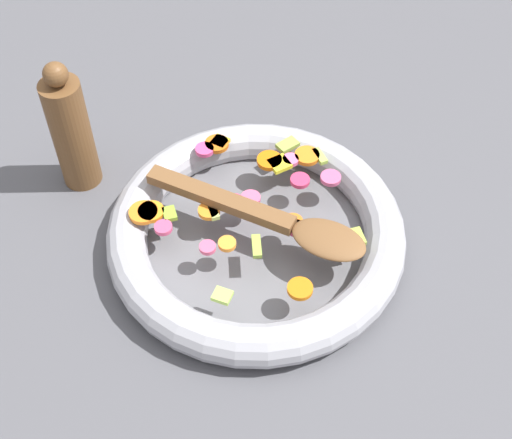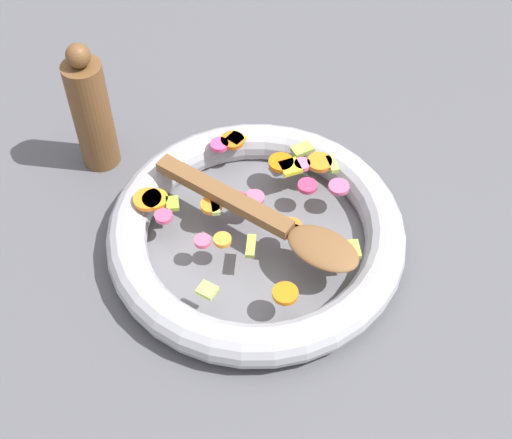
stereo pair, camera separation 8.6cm
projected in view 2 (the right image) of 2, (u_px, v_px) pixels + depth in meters
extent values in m
plane|color=#4C4C51|center=(256.00, 245.00, 0.90)|extent=(4.00, 4.00, 0.00)
cylinder|color=slate|center=(256.00, 242.00, 0.89)|extent=(0.32, 0.32, 0.01)
torus|color=#9E9EA5|center=(256.00, 232.00, 0.88)|extent=(0.37, 0.37, 0.05)
cylinder|color=orange|center=(281.00, 163.00, 0.92)|extent=(0.04, 0.04, 0.01)
cylinder|color=orange|center=(232.00, 140.00, 0.94)|extent=(0.04, 0.04, 0.01)
cylinder|color=orange|center=(211.00, 205.00, 0.87)|extent=(0.04, 0.04, 0.01)
cylinder|color=orange|center=(155.00, 199.00, 0.88)|extent=(0.05, 0.05, 0.01)
cylinder|color=orange|center=(320.00, 162.00, 0.92)|extent=(0.04, 0.04, 0.01)
cylinder|color=orange|center=(285.00, 293.00, 0.79)|extent=(0.04, 0.04, 0.01)
cylinder|color=orange|center=(222.00, 240.00, 0.84)|extent=(0.03, 0.03, 0.01)
cylinder|color=orange|center=(148.00, 199.00, 0.88)|extent=(0.04, 0.04, 0.01)
cylinder|color=orange|center=(292.00, 227.00, 0.85)|extent=(0.03, 0.03, 0.01)
cube|color=#A9BE44|center=(354.00, 249.00, 0.83)|extent=(0.03, 0.03, 0.01)
cube|color=#97B742|center=(251.00, 246.00, 0.83)|extent=(0.02, 0.03, 0.01)
cube|color=#87AC30|center=(173.00, 204.00, 0.87)|extent=(0.02, 0.03, 0.01)
cube|color=#AED552|center=(332.00, 164.00, 0.91)|extent=(0.03, 0.03, 0.01)
cube|color=#91B146|center=(299.00, 148.00, 0.93)|extent=(0.03, 0.03, 0.01)
cube|color=#ADD558|center=(209.00, 291.00, 0.79)|extent=(0.02, 0.02, 0.01)
cube|color=#BBC963|center=(215.00, 206.00, 0.87)|extent=(0.02, 0.03, 0.01)
cylinder|color=#D1345C|center=(307.00, 186.00, 0.89)|extent=(0.03, 0.03, 0.01)
cylinder|color=#E7557B|center=(203.00, 241.00, 0.83)|extent=(0.02, 0.02, 0.01)
cylinder|color=#DA4972|center=(164.00, 216.00, 0.86)|extent=(0.02, 0.02, 0.01)
cylinder|color=#D7597F|center=(255.00, 198.00, 0.88)|extent=(0.03, 0.03, 0.01)
cylinder|color=#C93268|center=(237.00, 201.00, 0.87)|extent=(0.03, 0.03, 0.01)
cylinder|color=#DE447F|center=(219.00, 145.00, 0.94)|extent=(0.03, 0.03, 0.01)
cylinder|color=pink|center=(302.00, 164.00, 0.91)|extent=(0.03, 0.03, 0.01)
cylinder|color=#D25481|center=(339.00, 187.00, 0.89)|extent=(0.04, 0.04, 0.01)
cylinder|color=#CA385C|center=(295.00, 231.00, 0.84)|extent=(0.03, 0.03, 0.01)
cube|color=yellow|center=(236.00, 139.00, 0.94)|extent=(0.02, 0.02, 0.01)
cube|color=yellow|center=(291.00, 167.00, 0.91)|extent=(0.04, 0.04, 0.01)
cube|color=brown|center=(223.00, 195.00, 0.87)|extent=(0.20, 0.05, 0.01)
ellipsoid|color=brown|center=(323.00, 248.00, 0.82)|extent=(0.10, 0.07, 0.01)
cylinder|color=brown|center=(92.00, 116.00, 0.93)|extent=(0.05, 0.05, 0.16)
sphere|color=brown|center=(78.00, 56.00, 0.86)|extent=(0.03, 0.03, 0.03)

